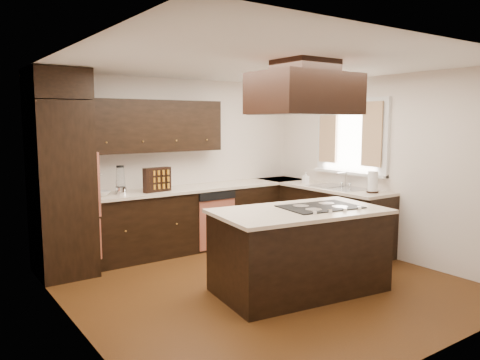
{
  "coord_description": "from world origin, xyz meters",
  "views": [
    {
      "loc": [
        -3.24,
        -4.13,
        1.89
      ],
      "look_at": [
        0.1,
        0.6,
        1.15
      ],
      "focal_mm": 35.0,
      "sensor_mm": 36.0,
      "label": 1
    }
  ],
  "objects_px": {
    "oven_column": "(61,189)",
    "spice_rack": "(157,180)",
    "island": "(299,252)",
    "range_hood": "(305,94)"
  },
  "relations": [
    {
      "from": "island",
      "to": "range_hood",
      "type": "distance_m",
      "value": 1.73
    },
    {
      "from": "oven_column",
      "to": "spice_rack",
      "type": "xyz_separation_m",
      "value": [
        1.26,
        -0.01,
        0.03
      ]
    },
    {
      "from": "island",
      "to": "oven_column",
      "type": "bearing_deg",
      "value": 141.17
    },
    {
      "from": "range_hood",
      "to": "island",
      "type": "bearing_deg",
      "value": 56.49
    },
    {
      "from": "range_hood",
      "to": "spice_rack",
      "type": "distance_m",
      "value": 2.56
    },
    {
      "from": "spice_rack",
      "to": "range_hood",
      "type": "bearing_deg",
      "value": -83.73
    },
    {
      "from": "range_hood",
      "to": "spice_rack",
      "type": "relative_size",
      "value": 2.63
    },
    {
      "from": "oven_column",
      "to": "spice_rack",
      "type": "distance_m",
      "value": 1.26
    },
    {
      "from": "oven_column",
      "to": "island",
      "type": "height_order",
      "value": "oven_column"
    },
    {
      "from": "island",
      "to": "range_hood",
      "type": "xyz_separation_m",
      "value": [
        -0.1,
        -0.16,
        1.72
      ]
    }
  ]
}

